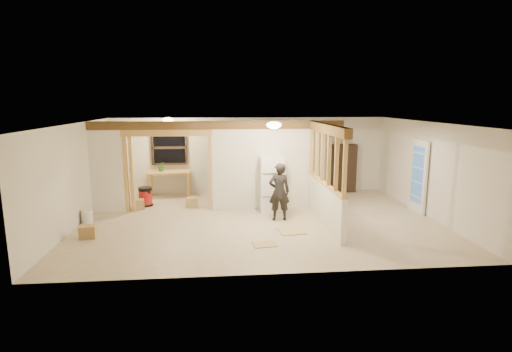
{
  "coord_description": "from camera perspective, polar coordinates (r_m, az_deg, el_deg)",
  "views": [
    {
      "loc": [
        -0.99,
        -9.85,
        3.03
      ],
      "look_at": [
        -0.04,
        0.4,
        1.09
      ],
      "focal_mm": 28.0,
      "sensor_mm": 36.0,
      "label": 1
    }
  ],
  "objects": [
    {
      "name": "bucket",
      "position": [
        10.95,
        -22.98,
        -5.36
      ],
      "size": [
        0.35,
        0.35,
        0.34
      ],
      "primitive_type": "cylinder",
      "rotation": [
        0.0,
        0.0,
        0.43
      ],
      "color": "white",
      "rests_on": "floor"
    },
    {
      "name": "wall_front",
      "position": [
        6.9,
        3.13,
        -4.31
      ],
      "size": [
        9.0,
        0.01,
        2.5
      ],
      "primitive_type": "cube",
      "color": "silver",
      "rests_on": "floor"
    },
    {
      "name": "box_front",
      "position": [
        9.8,
        -22.9,
        -7.36
      ],
      "size": [
        0.38,
        0.32,
        0.28
      ],
      "primitive_type": "cube",
      "rotation": [
        0.0,
        0.0,
        0.12
      ],
      "color": "#A98652",
      "rests_on": "floor"
    },
    {
      "name": "ceiling_dome_util",
      "position": [
        12.25,
        -12.48,
        7.83
      ],
      "size": [
        0.32,
        0.32,
        0.14
      ],
      "primitive_type": "ellipsoid",
      "color": "#FFEABF",
      "rests_on": "ceiling"
    },
    {
      "name": "box_util_b",
      "position": [
        11.86,
        -16.4,
        -3.89
      ],
      "size": [
        0.36,
        0.36,
        0.28
      ],
      "primitive_type": "cube",
      "rotation": [
        0.0,
        0.0,
        0.23
      ],
      "color": "#A98652",
      "rests_on": "floor"
    },
    {
      "name": "partition_left_stub",
      "position": [
        11.6,
        -20.52,
        1.15
      ],
      "size": [
        0.9,
        0.12,
        2.5
      ],
      "primitive_type": "cube",
      "color": "white",
      "rests_on": "floor"
    },
    {
      "name": "header_beam_right",
      "position": [
        9.82,
        10.08,
        6.69
      ],
      "size": [
        0.18,
        3.3,
        0.22
      ],
      "primitive_type": "cube",
      "color": "brown",
      "rests_on": "ceiling"
    },
    {
      "name": "partition_center",
      "position": [
        11.25,
        0.85,
        1.55
      ],
      "size": [
        2.8,
        0.12,
        2.5
      ],
      "primitive_type": "cube",
      "color": "white",
      "rests_on": "floor"
    },
    {
      "name": "floor_panel_far",
      "position": [
        8.69,
        1.23,
        -9.71
      ],
      "size": [
        0.55,
        0.46,
        0.02
      ],
      "primitive_type": "cube",
      "rotation": [
        0.0,
        0.0,
        0.13
      ],
      "color": "tan",
      "rests_on": "floor"
    },
    {
      "name": "shop_vac",
      "position": [
        12.14,
        -15.51,
        -2.82
      ],
      "size": [
        0.45,
        0.45,
        0.56
      ],
      "primitive_type": "cylinder",
      "rotation": [
        0.0,
        0.0,
        0.04
      ],
      "color": "#AC181A",
      "rests_on": "floor"
    },
    {
      "name": "pony_wall",
      "position": [
        10.12,
        9.74,
        -3.99
      ],
      "size": [
        0.12,
        3.2,
        1.0
      ],
      "primitive_type": "cube",
      "color": "white",
      "rests_on": "floor"
    },
    {
      "name": "box_util_a",
      "position": [
        11.77,
        -9.2,
        -3.7
      ],
      "size": [
        0.33,
        0.28,
        0.28
      ],
      "primitive_type": "cube",
      "rotation": [
        0.0,
        0.0,
        -0.01
      ],
      "color": "#A98652",
      "rests_on": "floor"
    },
    {
      "name": "wall_left",
      "position": [
        10.61,
        -24.53,
        0.02
      ],
      "size": [
        0.01,
        6.5,
        2.5
      ],
      "primitive_type": "cube",
      "color": "silver",
      "rests_on": "floor"
    },
    {
      "name": "window_back",
      "position": [
        13.2,
        -12.29,
        3.97
      ],
      "size": [
        1.12,
        0.1,
        1.1
      ],
      "primitive_type": "cube",
      "color": "black",
      "rests_on": "wall_back"
    },
    {
      "name": "ceiling",
      "position": [
        9.91,
        0.45,
        7.59
      ],
      "size": [
        9.0,
        6.5,
        0.01
      ],
      "primitive_type": "cube",
      "color": "white"
    },
    {
      "name": "wall_right",
      "position": [
        11.41,
        23.54,
        0.79
      ],
      "size": [
        0.01,
        6.5,
        2.5
      ],
      "primitive_type": "cube",
      "color": "silver",
      "rests_on": "floor"
    },
    {
      "name": "potted_plant",
      "position": [
        12.98,
        -13.36,
        1.34
      ],
      "size": [
        0.29,
        0.25,
        0.31
      ],
      "primitive_type": "imported",
      "rotation": [
        0.0,
        0.0,
        -0.05
      ],
      "color": "#225626",
      "rests_on": "work_table"
    },
    {
      "name": "bookshelf",
      "position": [
        13.73,
        12.43,
        1.09
      ],
      "size": [
        0.81,
        0.27,
        1.62
      ],
      "primitive_type": "cube",
      "color": "black",
      "rests_on": "floor"
    },
    {
      "name": "floor",
      "position": [
        10.35,
        0.43,
        -6.4
      ],
      "size": [
        9.0,
        6.5,
        0.01
      ],
      "primitive_type": "cube",
      "color": "beige",
      "rests_on": "ground"
    },
    {
      "name": "header_beam_back",
      "position": [
        11.07,
        -5.38,
        7.24
      ],
      "size": [
        7.0,
        0.18,
        0.22
      ],
      "primitive_type": "cube",
      "color": "brown",
      "rests_on": "ceiling"
    },
    {
      "name": "ceiling_dome_main",
      "position": [
        9.45,
        2.58,
        7.3
      ],
      "size": [
        0.36,
        0.36,
        0.16
      ],
      "primitive_type": "ellipsoid",
      "color": "#FFEABF",
      "rests_on": "ceiling"
    },
    {
      "name": "floor_panel_near",
      "position": [
        9.56,
        5.08,
        -7.81
      ],
      "size": [
        0.66,
        0.66,
        0.02
      ],
      "primitive_type": "cube",
      "rotation": [
        0.0,
        0.0,
        0.13
      ],
      "color": "tan",
      "rests_on": "floor"
    },
    {
      "name": "woman",
      "position": [
        10.22,
        3.34,
        -2.27
      ],
      "size": [
        0.55,
        0.37,
        1.5
      ],
      "primitive_type": "imported",
      "rotation": [
        0.0,
        0.0,
        3.17
      ],
      "color": "black",
      "rests_on": "floor"
    },
    {
      "name": "stud_partition",
      "position": [
        9.89,
        9.95,
        2.53
      ],
      "size": [
        0.14,
        3.2,
        1.32
      ],
      "primitive_type": "cube",
      "color": "tan",
      "rests_on": "pony_wall"
    },
    {
      "name": "wall_back",
      "position": [
        13.26,
        -0.96,
        2.94
      ],
      "size": [
        9.0,
        0.01,
        2.5
      ],
      "primitive_type": "cube",
      "color": "silver",
      "rests_on": "floor"
    },
    {
      "name": "hanging_bulb",
      "position": [
        11.52,
        -10.37,
        6.25
      ],
      "size": [
        0.07,
        0.07,
        0.07
      ],
      "primitive_type": "ellipsoid",
      "color": "#FFD88C",
      "rests_on": "ceiling"
    },
    {
      "name": "french_door",
      "position": [
        11.76,
        22.19,
        -0.08
      ],
      "size": [
        0.12,
        0.86,
        2.0
      ],
      "primitive_type": "cube",
      "color": "white",
      "rests_on": "floor"
    },
    {
      "name": "work_table",
      "position": [
        13.04,
        -12.24,
        -1.14
      ],
      "size": [
        1.37,
        0.75,
        0.84
      ],
      "primitive_type": "cube",
      "rotation": [
        0.0,
        0.0,
        0.06
      ],
      "color": "tan",
      "rests_on": "floor"
    },
    {
      "name": "doorway_frame",
      "position": [
        11.3,
        -12.38,
        0.57
      ],
      "size": [
        2.46,
        0.14,
        2.2
      ],
      "primitive_type": "cube",
      "color": "tan",
      "rests_on": "floor"
    },
    {
      "name": "refrigerator",
      "position": [
        11.01,
        2.22,
        -1.2
      ],
      "size": [
        0.63,
        0.62,
        1.54
      ],
      "primitive_type": "cube",
      "color": "white",
      "rests_on": "floor"
    }
  ]
}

